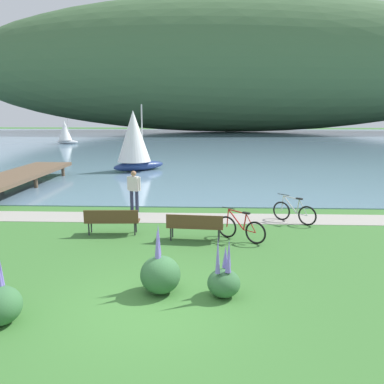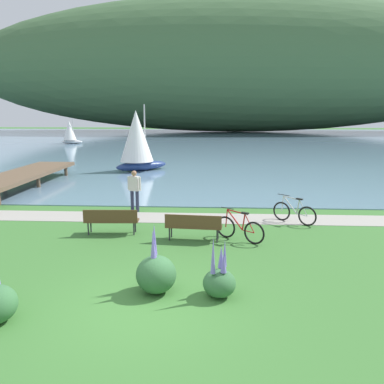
{
  "view_description": "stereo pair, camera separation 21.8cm",
  "coord_description": "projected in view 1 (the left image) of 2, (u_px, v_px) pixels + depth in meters",
  "views": [
    {
      "loc": [
        1.22,
        -7.42,
        4.02
      ],
      "look_at": [
        0.63,
        7.26,
        1.0
      ],
      "focal_mm": 36.14,
      "sensor_mm": 36.0,
      "label": 1
    },
    {
      "loc": [
        1.43,
        -7.41,
        4.02
      ],
      "look_at": [
        0.63,
        7.26,
        1.0
      ],
      "focal_mm": 36.14,
      "sensor_mm": 36.0,
      "label": 2
    }
  ],
  "objects": [
    {
      "name": "person_at_shoreline",
      "position": [
        134.0,
        188.0,
        15.82
      ],
      "size": [
        0.58,
        0.33,
        1.71
      ],
      "color": "#282D47",
      "rests_on": "ground"
    },
    {
      "name": "shoreline_path",
      "position": [
        176.0,
        218.0,
        15.03
      ],
      "size": [
        60.0,
        1.5,
        0.01
      ],
      "primitive_type": "cube",
      "color": "#A39E93",
      "rests_on": "ground"
    },
    {
      "name": "echium_bush_mid_cluster",
      "position": [
        224.0,
        281.0,
        8.56
      ],
      "size": [
        0.74,
        0.74,
        1.44
      ],
      "color": "#386B3D",
      "rests_on": "ground"
    },
    {
      "name": "bay_water",
      "position": [
        199.0,
        141.0,
        55.83
      ],
      "size": [
        180.0,
        80.0,
        0.04
      ],
      "primitive_type": "cube",
      "color": "#6B8EA8",
      "rests_on": "ground"
    },
    {
      "name": "distant_hillside",
      "position": [
        231.0,
        66.0,
        79.97
      ],
      "size": [
        115.42,
        28.0,
        27.08
      ],
      "primitive_type": "ellipsoid",
      "color": "#42663D",
      "rests_on": "bay_water"
    },
    {
      "name": "bicycle_leaning_near_bench",
      "position": [
        294.0,
        212.0,
        14.33
      ],
      "size": [
        1.39,
        1.19,
        1.01
      ],
      "color": "black",
      "rests_on": "ground"
    },
    {
      "name": "park_bench_further_along",
      "position": [
        195.0,
        225.0,
        12.28
      ],
      "size": [
        1.83,
        0.63,
        0.88
      ],
      "color": "brown",
      "rests_on": "ground"
    },
    {
      "name": "sailboat_mid_bay",
      "position": [
        65.0,
        132.0,
        49.93
      ],
      "size": [
        2.8,
        1.69,
        3.27
      ],
      "color": "white",
      "rests_on": "bay_water"
    },
    {
      "name": "echium_bush_beside_closest",
      "position": [
        160.0,
        273.0,
        8.73
      ],
      "size": [
        0.92,
        0.92,
        1.55
      ],
      "color": "#386B3D",
      "rests_on": "ground"
    },
    {
      "name": "pier_dock",
      "position": [
        18.0,
        176.0,
        20.82
      ],
      "size": [
        2.4,
        10.0,
        0.8
      ],
      "color": "brown",
      "rests_on": "ground"
    },
    {
      "name": "ground_plane",
      "position": [
        148.0,
        308.0,
        8.12
      ],
      "size": [
        200.0,
        200.0,
        0.0
      ],
      "primitive_type": "plane",
      "color": "#3D7533"
    },
    {
      "name": "bicycle_beside_path",
      "position": [
        241.0,
        229.0,
        12.31
      ],
      "size": [
        1.49,
        1.06,
        1.01
      ],
      "color": "black",
      "rests_on": "ground"
    },
    {
      "name": "park_bench_near_camera",
      "position": [
        112.0,
        220.0,
        12.89
      ],
      "size": [
        1.82,
        0.57,
        0.88
      ],
      "color": "brown",
      "rests_on": "ground"
    },
    {
      "name": "sailboat_nearest_to_shore",
      "position": [
        134.0,
        140.0,
        26.47
      ],
      "size": [
        3.75,
        3.47,
        4.54
      ],
      "color": "navy",
      "rests_on": "bay_water"
    }
  ]
}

